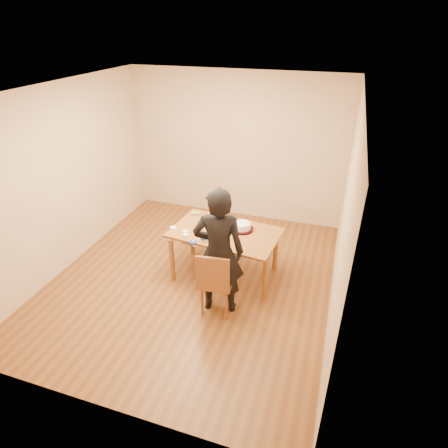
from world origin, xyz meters
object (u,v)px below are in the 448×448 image
(dining_table, at_px, (225,233))
(person, at_px, (219,252))
(cake_plate, at_px, (242,229))
(cake, at_px, (242,226))
(dining_chair, at_px, (218,282))

(dining_table, bearing_deg, person, -72.04)
(dining_table, bearing_deg, cake_plate, 35.74)
(cake_plate, distance_m, person, 0.87)
(cake_plate, bearing_deg, cake, 0.00)
(dining_table, relative_size, cake_plate, 4.81)
(cake_plate, bearing_deg, person, -94.85)
(dining_chair, xyz_separation_m, cake, (0.07, 0.90, 0.36))
(dining_table, relative_size, cake, 6.34)
(cake_plate, distance_m, cake, 0.05)
(dining_chair, bearing_deg, cake_plate, 79.45)
(dining_chair, bearing_deg, dining_table, 95.01)
(dining_chair, height_order, person, person)
(dining_table, height_order, cake_plate, cake_plate)
(dining_chair, relative_size, person, 0.22)
(cake_plate, xyz_separation_m, cake, (0.00, 0.00, 0.05))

